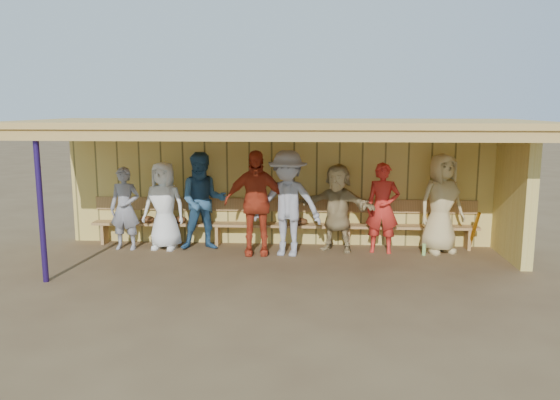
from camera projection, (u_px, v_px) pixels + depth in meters
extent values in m
plane|color=brown|center=(279.00, 261.00, 9.78)|extent=(90.00, 90.00, 0.00)
imported|color=gray|center=(125.00, 208.00, 10.48)|extent=(0.60, 0.41, 1.60)
imported|color=white|center=(164.00, 206.00, 10.50)|extent=(0.90, 0.64, 1.70)
imported|color=#2E5981|center=(203.00, 201.00, 10.45)|extent=(1.04, 0.89, 1.88)
imported|color=#BC3A1E|center=(255.00, 203.00, 10.09)|extent=(1.17, 0.56, 1.95)
imported|color=#9B9CA3|center=(287.00, 203.00, 10.02)|extent=(1.38, 0.95, 1.95)
imported|color=tan|center=(337.00, 208.00, 10.36)|extent=(1.63, 1.01, 1.67)
imported|color=red|center=(383.00, 208.00, 10.23)|extent=(0.68, 0.50, 1.70)
imported|color=tan|center=(441.00, 203.00, 10.23)|extent=(1.08, 0.90, 1.88)
cube|color=#E1C460|center=(283.00, 184.00, 10.90)|extent=(8.60, 0.20, 2.40)
cube|color=#E1C460|center=(514.00, 193.00, 9.76)|extent=(0.20, 1.62, 2.40)
cube|color=tan|center=(279.00, 123.00, 9.37)|extent=(8.80, 3.20, 0.10)
cube|color=tan|center=(272.00, 135.00, 7.91)|extent=(8.80, 0.10, 0.18)
cube|color=tan|center=(64.00, 131.00, 9.63)|extent=(0.08, 3.00, 0.16)
cube|color=tan|center=(117.00, 131.00, 9.57)|extent=(0.08, 3.00, 0.16)
cube|color=tan|center=(170.00, 131.00, 9.51)|extent=(0.08, 3.00, 0.16)
cube|color=tan|center=(224.00, 131.00, 9.45)|extent=(0.08, 3.00, 0.16)
cube|color=tan|center=(279.00, 131.00, 9.39)|extent=(0.08, 3.00, 0.16)
cube|color=tan|center=(334.00, 132.00, 9.33)|extent=(0.08, 3.00, 0.16)
cube|color=tan|center=(390.00, 132.00, 9.27)|extent=(0.08, 3.00, 0.16)
cube|color=tan|center=(447.00, 132.00, 9.21)|extent=(0.08, 3.00, 0.16)
cube|color=tan|center=(504.00, 132.00, 9.15)|extent=(0.08, 3.00, 0.16)
cylinder|color=navy|center=(41.00, 207.00, 8.43)|extent=(0.09, 0.09, 2.40)
cube|color=tan|center=(282.00, 225.00, 10.75)|extent=(7.60, 0.32, 0.05)
cube|color=tan|center=(283.00, 205.00, 10.84)|extent=(7.60, 0.04, 0.26)
cube|color=tan|center=(105.00, 234.00, 11.01)|extent=(0.06, 0.29, 0.40)
cube|color=tan|center=(218.00, 235.00, 10.87)|extent=(0.06, 0.29, 0.40)
cube|color=tan|center=(348.00, 237.00, 10.71)|extent=(0.06, 0.29, 0.40)
cube|color=tan|center=(468.00, 239.00, 10.56)|extent=(0.06, 0.29, 0.40)
cylinder|color=orange|center=(474.00, 231.00, 10.33)|extent=(0.13, 0.41, 0.80)
sphere|color=#C46717|center=(434.00, 249.00, 10.44)|extent=(0.08, 0.08, 0.08)
ellipsoid|color=#593319|center=(147.00, 219.00, 10.86)|extent=(0.30, 0.24, 0.14)
ellipsoid|color=#593319|center=(179.00, 220.00, 10.81)|extent=(0.30, 0.24, 0.14)
ellipsoid|color=#593319|center=(300.00, 221.00, 10.66)|extent=(0.30, 0.24, 0.14)
cylinder|color=#87CA65|center=(392.00, 219.00, 10.64)|extent=(0.07, 0.07, 0.22)
cylinder|color=gold|center=(425.00, 220.00, 10.60)|extent=(0.07, 0.07, 0.22)
cylinder|color=#8CC060|center=(424.00, 249.00, 10.14)|extent=(0.07, 0.07, 0.22)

